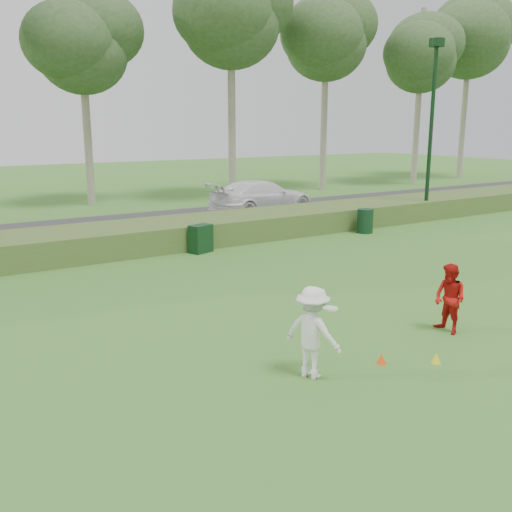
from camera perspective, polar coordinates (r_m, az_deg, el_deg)
ground at (r=11.31m, az=11.07°, el=-10.34°), size 120.00×120.00×0.00m
reed_strip at (r=21.15m, az=-11.66°, el=1.89°), size 80.00×3.00×0.90m
park_road at (r=25.89m, az=-15.58°, el=2.75°), size 80.00×6.00×0.06m
lamp_post at (r=28.17m, az=17.30°, el=14.82°), size 0.70×0.70×8.18m
tree_4 at (r=33.53m, az=-17.05°, el=19.62°), size 6.24×6.24×11.50m
tree_5 at (r=35.09m, az=-2.53°, el=22.93°), size 7.28×7.28×14.00m
tree_6 at (r=40.58m, az=7.03°, el=20.96°), size 7.02×7.02×13.50m
tree_7 at (r=45.22m, az=16.19°, el=18.78°), size 6.50×6.50×12.50m
tree_8 at (r=51.65m, az=20.61°, el=19.81°), size 8.06×8.06×15.00m
player_white at (r=10.24m, az=5.67°, el=-7.61°), size 1.04×1.24×1.68m
player_red at (r=13.03m, az=18.81°, el=-4.08°), size 0.63×0.78×1.52m
cone_orange at (r=11.24m, az=12.45°, el=-10.00°), size 0.18×0.18×0.20m
cone_yellow at (r=11.54m, az=17.58°, el=-9.68°), size 0.19×0.19×0.21m
utility_cabinet at (r=20.24m, az=-5.55°, el=1.74°), size 0.91×0.72×0.99m
trash_bin at (r=24.25m, az=10.85°, el=3.46°), size 0.70×0.70×1.00m
car_right at (r=28.85m, az=0.60°, el=5.95°), size 5.84×2.82×1.64m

